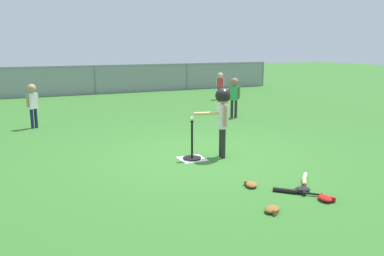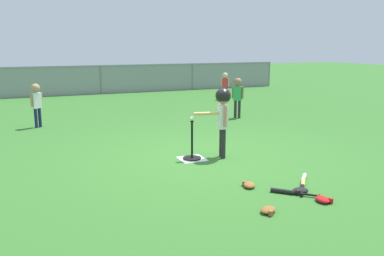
{
  "view_description": "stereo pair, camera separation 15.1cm",
  "coord_description": "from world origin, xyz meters",
  "px_view_note": "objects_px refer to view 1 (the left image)",
  "views": [
    {
      "loc": [
        -2.97,
        -6.12,
        1.95
      ],
      "look_at": [
        -0.25,
        -0.07,
        0.55
      ],
      "focal_mm": 37.08,
      "sensor_mm": 36.0,
      "label": 1
    },
    {
      "loc": [
        -2.83,
        -6.18,
        1.95
      ],
      "look_at": [
        -0.25,
        -0.07,
        0.55
      ],
      "focal_mm": 37.08,
      "sensor_mm": 36.0,
      "label": 2
    }
  ],
  "objects_px": {
    "batting_tee": "(192,153)",
    "fielder_deep_right": "(234,92)",
    "glove_outfield_drop": "(325,198)",
    "fielder_deep_left": "(32,100)",
    "spare_bat_wood": "(304,183)",
    "glove_near_bats": "(251,184)",
    "fielder_deep_center": "(220,82)",
    "glove_tossed_aside": "(272,209)",
    "batter_child": "(222,108)",
    "spare_bat_silver": "(304,179)",
    "glove_by_plate": "(302,190)",
    "baseball_on_tee": "(192,119)",
    "spare_bat_black": "(290,191)"
  },
  "relations": [
    {
      "from": "batting_tee",
      "to": "fielder_deep_right",
      "type": "bearing_deg",
      "value": 49.79
    },
    {
      "from": "glove_outfield_drop",
      "to": "fielder_deep_left",
      "type": "bearing_deg",
      "value": 116.24
    },
    {
      "from": "spare_bat_wood",
      "to": "glove_near_bats",
      "type": "relative_size",
      "value": 2.17
    },
    {
      "from": "batting_tee",
      "to": "fielder_deep_center",
      "type": "height_order",
      "value": "fielder_deep_center"
    },
    {
      "from": "fielder_deep_left",
      "to": "glove_near_bats",
      "type": "height_order",
      "value": "fielder_deep_left"
    },
    {
      "from": "glove_tossed_aside",
      "to": "fielder_deep_right",
      "type": "bearing_deg",
      "value": 64.11
    },
    {
      "from": "batter_child",
      "to": "batting_tee",
      "type": "bearing_deg",
      "value": 167.7
    },
    {
      "from": "batter_child",
      "to": "glove_near_bats",
      "type": "xyz_separation_m",
      "value": [
        -0.34,
        -1.48,
        -0.84
      ]
    },
    {
      "from": "batting_tee",
      "to": "glove_near_bats",
      "type": "bearing_deg",
      "value": -83.34
    },
    {
      "from": "spare_bat_silver",
      "to": "batter_child",
      "type": "bearing_deg",
      "value": 107.87
    },
    {
      "from": "glove_outfield_drop",
      "to": "spare_bat_wood",
      "type": "bearing_deg",
      "value": 75.42
    },
    {
      "from": "fielder_deep_center",
      "to": "spare_bat_wood",
      "type": "height_order",
      "value": "fielder_deep_center"
    },
    {
      "from": "batter_child",
      "to": "fielder_deep_right",
      "type": "height_order",
      "value": "batter_child"
    },
    {
      "from": "fielder_deep_right",
      "to": "glove_tossed_aside",
      "type": "height_order",
      "value": "fielder_deep_right"
    },
    {
      "from": "batter_child",
      "to": "fielder_deep_left",
      "type": "height_order",
      "value": "batter_child"
    },
    {
      "from": "glove_tossed_aside",
      "to": "spare_bat_silver",
      "type": "bearing_deg",
      "value": 34.02
    },
    {
      "from": "glove_outfield_drop",
      "to": "glove_by_plate",
      "type": "bearing_deg",
      "value": 100.48
    },
    {
      "from": "batting_tee",
      "to": "fielder_deep_center",
      "type": "relative_size",
      "value": 0.7
    },
    {
      "from": "fielder_deep_left",
      "to": "spare_bat_wood",
      "type": "bearing_deg",
      "value": -60.31
    },
    {
      "from": "fielder_deep_left",
      "to": "glove_outfield_drop",
      "type": "height_order",
      "value": "fielder_deep_left"
    },
    {
      "from": "fielder_deep_right",
      "to": "glove_by_plate",
      "type": "bearing_deg",
      "value": -110.58
    },
    {
      "from": "fielder_deep_center",
      "to": "glove_by_plate",
      "type": "relative_size",
      "value": 3.9
    },
    {
      "from": "baseball_on_tee",
      "to": "batter_child",
      "type": "distance_m",
      "value": 0.56
    },
    {
      "from": "batting_tee",
      "to": "glove_by_plate",
      "type": "relative_size",
      "value": 2.72
    },
    {
      "from": "fielder_deep_left",
      "to": "fielder_deep_right",
      "type": "distance_m",
      "value": 5.07
    },
    {
      "from": "spare_bat_wood",
      "to": "spare_bat_black",
      "type": "bearing_deg",
      "value": -154.54
    },
    {
      "from": "batting_tee",
      "to": "fielder_deep_center",
      "type": "distance_m",
      "value": 7.75
    },
    {
      "from": "fielder_deep_center",
      "to": "glove_outfield_drop",
      "type": "relative_size",
      "value": 4.01
    },
    {
      "from": "spare_bat_silver",
      "to": "glove_near_bats",
      "type": "xyz_separation_m",
      "value": [
        -0.85,
        0.1,
        0.01
      ]
    },
    {
      "from": "spare_bat_silver",
      "to": "glove_outfield_drop",
      "type": "bearing_deg",
      "value": -109.97
    },
    {
      "from": "batter_child",
      "to": "spare_bat_wood",
      "type": "distance_m",
      "value": 1.96
    },
    {
      "from": "baseball_on_tee",
      "to": "spare_bat_black",
      "type": "distance_m",
      "value": 2.2
    },
    {
      "from": "fielder_deep_center",
      "to": "batting_tee",
      "type": "bearing_deg",
      "value": -121.78
    },
    {
      "from": "batter_child",
      "to": "spare_bat_silver",
      "type": "distance_m",
      "value": 1.87
    },
    {
      "from": "fielder_deep_center",
      "to": "spare_bat_silver",
      "type": "distance_m",
      "value": 8.83
    },
    {
      "from": "fielder_deep_right",
      "to": "glove_outfield_drop",
      "type": "distance_m",
      "value": 5.91
    },
    {
      "from": "spare_bat_silver",
      "to": "spare_bat_black",
      "type": "height_order",
      "value": "same"
    },
    {
      "from": "fielder_deep_center",
      "to": "glove_by_plate",
      "type": "height_order",
      "value": "fielder_deep_center"
    },
    {
      "from": "glove_tossed_aside",
      "to": "glove_outfield_drop",
      "type": "distance_m",
      "value": 0.82
    },
    {
      "from": "fielder_deep_right",
      "to": "glove_by_plate",
      "type": "height_order",
      "value": "fielder_deep_right"
    },
    {
      "from": "spare_bat_black",
      "to": "glove_near_bats",
      "type": "bearing_deg",
      "value": 128.7
    },
    {
      "from": "glove_by_plate",
      "to": "glove_tossed_aside",
      "type": "xyz_separation_m",
      "value": [
        -0.75,
        -0.37,
        0.0
      ]
    },
    {
      "from": "baseball_on_tee",
      "to": "spare_bat_wood",
      "type": "height_order",
      "value": "baseball_on_tee"
    },
    {
      "from": "batting_tee",
      "to": "spare_bat_black",
      "type": "xyz_separation_m",
      "value": [
        0.53,
        -2.02,
        -0.08
      ]
    },
    {
      "from": "batter_child",
      "to": "glove_tossed_aside",
      "type": "xyz_separation_m",
      "value": [
        -0.57,
        -2.32,
        -0.84
      ]
    },
    {
      "from": "baseball_on_tee",
      "to": "glove_near_bats",
      "type": "distance_m",
      "value": 1.75
    },
    {
      "from": "batting_tee",
      "to": "spare_bat_black",
      "type": "relative_size",
      "value": 1.37
    },
    {
      "from": "baseball_on_tee",
      "to": "spare_bat_wood",
      "type": "distance_m",
      "value": 2.16
    },
    {
      "from": "glove_near_bats",
      "to": "glove_outfield_drop",
      "type": "distance_m",
      "value": 1.01
    },
    {
      "from": "fielder_deep_right",
      "to": "glove_tossed_aside",
      "type": "distance_m",
      "value": 6.23
    }
  ]
}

